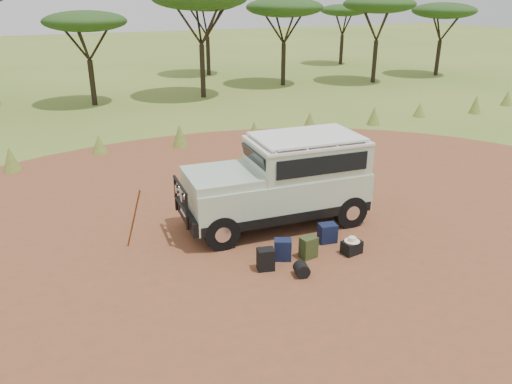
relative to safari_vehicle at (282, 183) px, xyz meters
name	(u,v)px	position (x,y,z in m)	size (l,w,h in m)	color
ground	(282,241)	(-0.45, -0.94, -1.11)	(140.00, 140.00, 0.00)	#5A7529
dirt_clearing	(282,241)	(-0.45, -0.94, -1.11)	(23.00, 23.00, 0.01)	brown
grass_fringe	(184,137)	(-0.33, 7.73, -0.71)	(36.60, 1.60, 0.90)	#5A7529
acacia_treeline	(132,7)	(0.31, 18.87, 3.76)	(46.70, 13.20, 6.26)	black
safari_vehicle	(282,183)	(0.00, 0.00, 0.00)	(4.87, 2.19, 2.30)	#ACC2A5
walking_staff	(134,219)	(-3.76, 0.14, -0.34)	(0.04, 0.04, 1.62)	brown
backpack_black	(266,259)	(-1.39, -1.99, -0.86)	(0.36, 0.27, 0.50)	black
backpack_navy	(283,250)	(-0.85, -1.75, -0.86)	(0.38, 0.27, 0.50)	#121E3A
backpack_olive	(308,247)	(-0.27, -1.90, -0.86)	(0.37, 0.26, 0.51)	#303E1C
duffel_navy	(327,233)	(0.53, -1.42, -0.88)	(0.42, 0.31, 0.47)	#121E3A
hard_case	(352,247)	(0.74, -2.15, -0.96)	(0.44, 0.31, 0.31)	black
stuff_sack	(302,270)	(-0.80, -2.54, -0.96)	(0.31, 0.31, 0.31)	black
safari_hat	(352,240)	(0.74, -2.15, -0.76)	(0.36, 0.36, 0.10)	#F5E3B8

